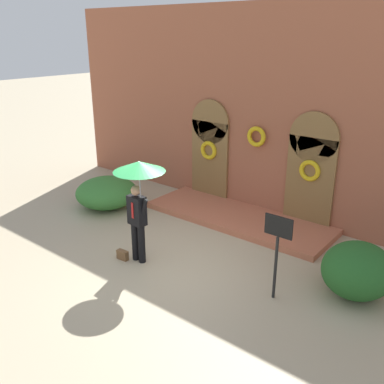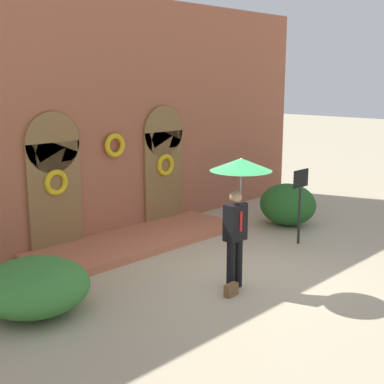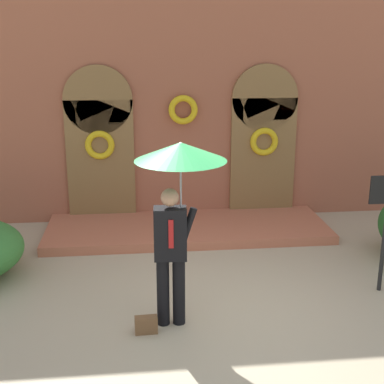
{
  "view_description": "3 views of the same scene",
  "coord_description": "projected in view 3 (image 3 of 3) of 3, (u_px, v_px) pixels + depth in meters",
  "views": [
    {
      "loc": [
        5.73,
        -6.11,
        4.84
      ],
      "look_at": [
        -0.41,
        1.56,
        1.17
      ],
      "focal_mm": 40.0,
      "sensor_mm": 36.0,
      "label": 1
    },
    {
      "loc": [
        -7.65,
        -5.95,
        3.74
      ],
      "look_at": [
        -0.06,
        1.31,
        1.48
      ],
      "focal_mm": 50.0,
      "sensor_mm": 36.0,
      "label": 2
    },
    {
      "loc": [
        -0.92,
        -6.31,
        3.55
      ],
      "look_at": [
        -0.05,
        1.79,
        1.17
      ],
      "focal_mm": 50.0,
      "sensor_mm": 36.0,
      "label": 3
    }
  ],
  "objects": [
    {
      "name": "building_facade",
      "position": [
        182.0,
        83.0,
        10.33
      ],
      "size": [
        14.0,
        2.3,
        5.6
      ],
      "color": "#9E563D",
      "rests_on": "ground"
    },
    {
      "name": "handbag",
      "position": [
        146.0,
        325.0,
        6.62
      ],
      "size": [
        0.28,
        0.13,
        0.22
      ],
      "primitive_type": "cube",
      "rotation": [
        0.0,
        0.0,
        0.04
      ],
      "color": "brown",
      "rests_on": "ground"
    },
    {
      "name": "person_with_umbrella",
      "position": [
        178.0,
        179.0,
        6.35
      ],
      "size": [
        1.1,
        1.1,
        2.36
      ],
      "color": "black",
      "rests_on": "ground"
    },
    {
      "name": "ground_plane",
      "position": [
        210.0,
        313.0,
        7.12
      ],
      "size": [
        80.0,
        80.0,
        0.0
      ],
      "primitive_type": "plane",
      "color": "tan"
    }
  ]
}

